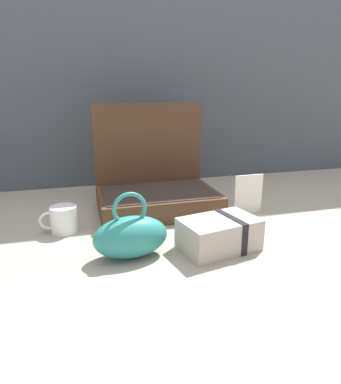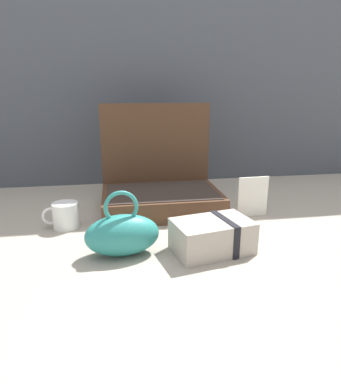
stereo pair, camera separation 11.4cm
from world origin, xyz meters
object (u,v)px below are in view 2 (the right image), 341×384
(teal_pouch_handbag, at_px, (122,234))
(coffee_mug, at_px, (65,215))
(open_suitcase, at_px, (160,186))
(cream_toiletry_bag, at_px, (213,236))
(info_card_left, at_px, (253,197))

(teal_pouch_handbag, relative_size, coffee_mug, 1.77)
(open_suitcase, distance_m, coffee_mug, 0.37)
(cream_toiletry_bag, bearing_deg, coffee_mug, 150.33)
(teal_pouch_handbag, relative_size, cream_toiletry_bag, 0.89)
(cream_toiletry_bag, xyz_separation_m, info_card_left, (0.22, 0.25, 0.03))
(coffee_mug, bearing_deg, teal_pouch_handbag, -51.48)
(open_suitcase, height_order, coffee_mug, open_suitcase)
(cream_toiletry_bag, distance_m, info_card_left, 0.34)
(teal_pouch_handbag, bearing_deg, open_suitcase, 67.56)
(open_suitcase, relative_size, coffee_mug, 3.63)
(info_card_left, bearing_deg, cream_toiletry_bag, -134.21)
(open_suitcase, distance_m, cream_toiletry_bag, 0.41)
(open_suitcase, bearing_deg, teal_pouch_handbag, -112.44)
(cream_toiletry_bag, relative_size, coffee_mug, 1.99)
(coffee_mug, bearing_deg, cream_toiletry_bag, -29.67)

